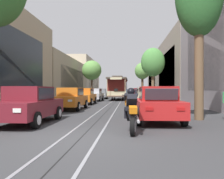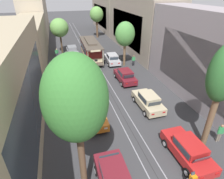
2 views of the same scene
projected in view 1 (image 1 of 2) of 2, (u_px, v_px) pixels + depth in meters
name	position (u px, v px, depth m)	size (l,w,h in m)	color
ground_plane	(118.00, 100.00, 32.34)	(160.00, 160.00, 0.00)	#38383A
trolley_track_rails	(119.00, 99.00, 36.71)	(1.14, 71.78, 0.01)	gray
building_facade_left	(62.00, 74.00, 38.99)	(5.44, 63.48, 8.82)	tan
building_facade_right	(179.00, 70.00, 37.31)	(5.51, 63.48, 9.38)	gray
parked_car_maroon_near_left	(29.00, 105.00, 10.01)	(2.01, 4.36, 1.58)	maroon
parked_car_orange_second_left	(70.00, 98.00, 16.86)	(2.03, 4.38, 1.58)	orange
parked_car_orange_mid_left	(85.00, 96.00, 23.02)	(2.02, 4.37, 1.58)	orange
parked_car_silver_fourth_left	(95.00, 95.00, 29.41)	(2.08, 4.40, 1.58)	#B7B7BC
parked_car_grey_fifth_left	(101.00, 94.00, 36.68)	(2.10, 4.41, 1.58)	slate
parked_car_red_near_right	(157.00, 104.00, 10.48)	(2.03, 4.38, 1.58)	red
parked_car_beige_second_right	(148.00, 98.00, 17.06)	(2.03, 4.38, 1.58)	#C1B28E
parked_car_maroon_mid_right	(141.00, 96.00, 23.43)	(2.03, 4.37, 1.58)	maroon
parked_car_silver_fourth_right	(140.00, 95.00, 30.21)	(2.13, 4.41, 1.58)	#B7B7BC
street_tree_kerb_left_second	(92.00, 70.00, 38.32)	(3.18, 3.34, 6.22)	#4C3826
street_tree_kerb_right_second	(153.00, 63.00, 28.79)	(2.91, 2.41, 6.59)	brown
street_tree_kerb_right_mid	(142.00, 71.00, 48.49)	(3.13, 2.99, 7.06)	brown
cable_car_trolley	(118.00, 88.00, 33.46)	(2.69, 9.16, 3.28)	maroon
motorcycle_with_rider	(131.00, 109.00, 7.87)	(0.59, 1.96, 1.51)	black
pedestrian_on_right_pavement	(83.00, 93.00, 36.06)	(0.55, 0.37, 1.61)	#282D38
pedestrian_crossing_far	(164.00, 94.00, 28.14)	(0.55, 0.28, 1.67)	black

